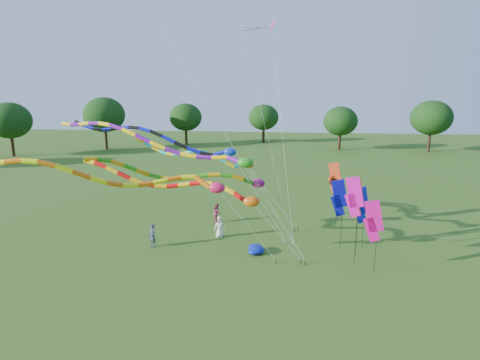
# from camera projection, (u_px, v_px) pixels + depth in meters

# --- Properties ---
(ground) EXTENTS (160.00, 160.00, 0.00)m
(ground) POSITION_uv_depth(u_px,v_px,m) (249.00, 276.00, 22.66)
(ground) COLOR #2D5A17
(ground) RESTS_ON ground
(tree_ring) EXTENTS (114.40, 120.04, 9.67)m
(tree_ring) POSITION_uv_depth(u_px,v_px,m) (160.00, 182.00, 20.18)
(tree_ring) COLOR #382314
(tree_ring) RESTS_ON ground
(tube_kite_red) EXTENTS (13.80, 1.75, 6.45)m
(tube_kite_red) POSITION_uv_depth(u_px,v_px,m) (191.00, 187.00, 25.01)
(tube_kite_red) COLOR black
(tube_kite_red) RESTS_ON ground
(tube_kite_orange) EXTENTS (14.05, 4.55, 7.49)m
(tube_kite_orange) POSITION_uv_depth(u_px,v_px,m) (141.00, 179.00, 21.68)
(tube_kite_orange) COLOR black
(tube_kite_orange) RESTS_ON ground
(tube_kite_purple) EXTENTS (17.65, 5.61, 8.85)m
(tube_kite_purple) POSITION_uv_depth(u_px,v_px,m) (164.00, 144.00, 26.21)
(tube_kite_purple) COLOR black
(tube_kite_purple) RESTS_ON ground
(tube_kite_blue) EXTENTS (15.99, 3.49, 8.55)m
(tube_kite_blue) POSITION_uv_depth(u_px,v_px,m) (164.00, 140.00, 28.02)
(tube_kite_blue) COLOR black
(tube_kite_blue) RESTS_ON ground
(tube_kite_cyan) EXTENTS (12.27, 1.86, 7.10)m
(tube_kite_cyan) POSITION_uv_depth(u_px,v_px,m) (205.00, 157.00, 29.91)
(tube_kite_cyan) COLOR black
(tube_kite_cyan) RESTS_ON ground
(tube_kite_green) EXTENTS (13.71, 4.66, 6.64)m
(tube_kite_green) POSITION_uv_depth(u_px,v_px,m) (199.00, 176.00, 27.58)
(tube_kite_green) COLOR black
(tube_kite_green) RESTS_ON ground
(delta_kite_high_c) EXTENTS (4.25, 7.26, 16.23)m
(delta_kite_high_c) POSITION_uv_depth(u_px,v_px,m) (271.00, 25.00, 29.58)
(delta_kite_high_c) COLOR black
(delta_kite_high_c) RESTS_ON ground
(banner_pole_orange) EXTENTS (1.09, 0.56, 5.07)m
(banner_pole_orange) POSITION_uv_depth(u_px,v_px,m) (356.00, 198.00, 24.55)
(banner_pole_orange) COLOR black
(banner_pole_orange) RESTS_ON ground
(banner_pole_magenta_b) EXTENTS (1.16, 0.21, 4.37)m
(banner_pole_magenta_b) POSITION_uv_depth(u_px,v_px,m) (373.00, 221.00, 22.39)
(banner_pole_magenta_b) COLOR black
(banner_pole_magenta_b) RESTS_ON ground
(banner_pole_red) EXTENTS (1.09, 0.55, 5.07)m
(banner_pole_red) POSITION_uv_depth(u_px,v_px,m) (335.00, 179.00, 29.92)
(banner_pole_red) COLOR black
(banner_pole_red) RESTS_ON ground
(banner_pole_magenta_a) EXTENTS (1.13, 0.45, 5.43)m
(banner_pole_magenta_a) POSITION_uv_depth(u_px,v_px,m) (354.00, 197.00, 23.35)
(banner_pole_magenta_a) COLOR black
(banner_pole_magenta_a) RESTS_ON ground
(banner_pole_blue_a) EXTENTS (1.16, 0.17, 4.72)m
(banner_pole_blue_a) POSITION_uv_depth(u_px,v_px,m) (339.00, 198.00, 25.83)
(banner_pole_blue_a) COLOR black
(banner_pole_blue_a) RESTS_ON ground
(banner_pole_blue_b) EXTENTS (1.13, 0.43, 4.21)m
(banner_pole_blue_b) POSITION_uv_depth(u_px,v_px,m) (361.00, 205.00, 26.05)
(banner_pole_blue_b) COLOR black
(banner_pole_blue_b) RESTS_ON ground
(blue_nylon_heap) EXTENTS (1.31, 1.28, 0.46)m
(blue_nylon_heap) POSITION_uv_depth(u_px,v_px,m) (259.00, 252.00, 25.48)
(blue_nylon_heap) COLOR #0B1B98
(blue_nylon_heap) RESTS_ON ground
(person_a) EXTENTS (0.80, 0.56, 1.54)m
(person_a) POSITION_uv_depth(u_px,v_px,m) (220.00, 227.00, 28.49)
(person_a) COLOR silver
(person_a) RESTS_ON ground
(person_b) EXTENTS (0.70, 0.63, 1.62)m
(person_b) POSITION_uv_depth(u_px,v_px,m) (152.00, 236.00, 26.66)
(person_b) COLOR #3B4352
(person_b) RESTS_ON ground
(person_c) EXTENTS (0.80, 0.91, 1.57)m
(person_c) POSITION_uv_depth(u_px,v_px,m) (217.00, 213.00, 31.68)
(person_c) COLOR #96364D
(person_c) RESTS_ON ground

